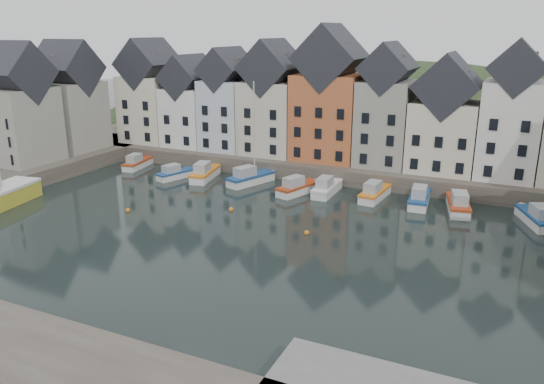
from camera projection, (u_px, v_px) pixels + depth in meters
The scene contains 16 objects.
ground at pixel (227, 242), 49.23m from camera, with size 260.00×260.00×0.00m, color black.
far_quay at pixel (331, 162), 74.95m from camera, with size 90.00×16.00×2.00m, color #483F37.
hillside at pixel (372, 228), 103.05m from camera, with size 153.60×70.40×64.00m.
far_terrace at pixel (352, 109), 69.62m from camera, with size 72.37×8.16×17.78m.
left_terrace at pixel (46, 106), 72.82m from camera, with size 7.65×17.00×15.69m.
mooring_buoys at pixel (219, 217), 55.42m from camera, with size 20.50×5.50×0.50m.
boat_a at pixel (137, 163), 75.57m from camera, with size 2.83×6.24×2.31m.
boat_b at pixel (176, 174), 70.21m from camera, with size 3.44×5.92×2.17m.
boat_c at pixel (205, 173), 69.87m from camera, with size 3.52×7.17×2.64m.
boat_d at pixel (250, 178), 67.57m from camera, with size 4.31×7.18×13.13m.
boat_e at pixel (298, 188), 63.64m from camera, with size 3.89×6.71×2.46m.
boat_f at pixel (326, 188), 63.46m from camera, with size 2.10×6.50×2.49m.
boat_g at pixel (374, 193), 61.55m from camera, with size 2.50×6.60×2.48m.
boat_h at pixel (419, 198), 59.58m from camera, with size 2.65×6.82×2.56m.
boat_i at pixel (458, 204), 57.42m from camera, with size 3.39×7.02×2.59m.
boat_j at pixel (536, 218), 53.48m from camera, with size 4.14×6.61×2.43m.
Camera 1 is at (23.03, -39.69, 18.90)m, focal length 35.00 mm.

